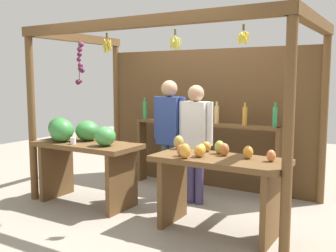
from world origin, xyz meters
The scene contains 7 objects.
ground_plane centered at (0.00, 0.00, 0.00)m, with size 12.00×12.00×0.00m, color gray.
market_stall centered at (0.00, 0.43, 1.33)m, with size 3.50×1.92×2.30m.
fruit_counter_left centered at (-1.03, -0.68, 0.76)m, with size 1.44×0.68×1.11m.
fruit_counter_right centered at (0.91, -0.67, 0.62)m, with size 1.42×0.64×0.97m.
bottle_shelf_unit centered at (0.09, 0.68, 0.80)m, with size 2.25×0.22×1.34m.
vendor_man centered at (-0.13, 0.07, 0.97)m, with size 0.48×0.22×1.61m.
vendor_woman centered at (0.28, 0.05, 0.93)m, with size 0.48×0.21×1.56m.
Camera 1 is at (2.55, -4.43, 1.64)m, focal length 41.92 mm.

